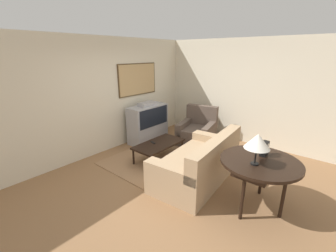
% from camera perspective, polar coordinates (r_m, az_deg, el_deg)
% --- Properties ---
extents(ground_plane, '(12.00, 12.00, 0.00)m').
position_cam_1_polar(ground_plane, '(4.60, 2.16, -12.36)').
color(ground_plane, '#8E6642').
extents(wall_back, '(12.00, 0.10, 2.70)m').
position_cam_1_polar(wall_back, '(5.63, -15.04, 7.50)').
color(wall_back, beige).
rests_on(wall_back, ground_plane).
extents(wall_right, '(0.06, 12.00, 2.70)m').
position_cam_1_polar(wall_right, '(6.34, 17.27, 8.39)').
color(wall_right, beige).
rests_on(wall_right, ground_plane).
extents(area_rug, '(2.28, 1.85, 0.01)m').
position_cam_1_polar(area_rug, '(5.28, -2.07, -8.06)').
color(area_rug, '#99704C').
rests_on(area_rug, ground_plane).
extents(tv, '(1.14, 0.48, 1.09)m').
position_cam_1_polar(tv, '(6.12, -5.09, 0.76)').
color(tv, '#9E9EA3').
rests_on(tv, ground_plane).
extents(couch, '(2.02, 1.18, 0.91)m').
position_cam_1_polar(couch, '(4.37, 7.91, -9.57)').
color(couch, tan).
rests_on(couch, ground_plane).
extents(armchair, '(1.13, 1.06, 0.96)m').
position_cam_1_polar(armchair, '(6.11, 7.44, -1.47)').
color(armchair, brown).
rests_on(armchair, ground_plane).
extents(coffee_table, '(1.19, 0.60, 0.40)m').
position_cam_1_polar(coffee_table, '(5.08, -2.33, -4.76)').
color(coffee_table, black).
rests_on(coffee_table, ground_plane).
extents(console_table, '(1.17, 1.17, 0.81)m').
position_cam_1_polar(console_table, '(3.67, 22.37, -9.06)').
color(console_table, black).
rests_on(console_table, ground_plane).
extents(table_lamp, '(0.36, 0.36, 0.47)m').
position_cam_1_polar(table_lamp, '(3.35, 21.78, -3.66)').
color(table_lamp, black).
rests_on(table_lamp, console_table).
extents(mantel_clock, '(0.16, 0.10, 0.23)m').
position_cam_1_polar(mantel_clock, '(3.78, 23.31, -5.30)').
color(mantel_clock, black).
rests_on(mantel_clock, console_table).
extents(remote, '(0.10, 0.17, 0.02)m').
position_cam_1_polar(remote, '(5.08, -3.85, -4.19)').
color(remote, black).
rests_on(remote, coffee_table).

